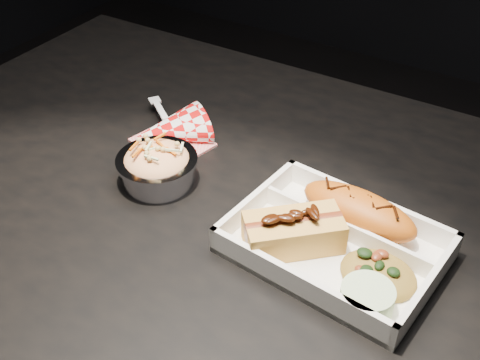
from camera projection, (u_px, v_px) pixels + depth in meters
name	position (u px, v px, depth m)	size (l,w,h in m)	color
dining_table	(237.00, 251.00, 0.88)	(1.20, 0.80, 0.75)	black
food_tray	(335.00, 247.00, 0.74)	(0.27, 0.21, 0.04)	white
fried_pastry	(359.00, 210.00, 0.76)	(0.16, 0.06, 0.05)	#C35B13
hotdog	(294.00, 230.00, 0.73)	(0.13, 0.12, 0.06)	#E4A94D
fried_rice_mound	(380.00, 268.00, 0.70)	(0.09, 0.08, 0.03)	olive
cupcake_liner	(367.00, 299.00, 0.66)	(0.06, 0.06, 0.03)	beige
foil_coleslaw_cup	(157.00, 165.00, 0.84)	(0.11, 0.11, 0.07)	silver
napkin_fork	(171.00, 130.00, 0.94)	(0.16, 0.15, 0.10)	red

